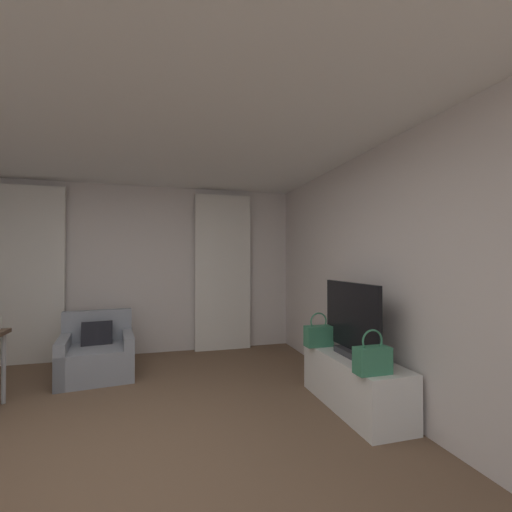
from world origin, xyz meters
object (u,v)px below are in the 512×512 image
object	(u,v)px
armchair	(97,355)
handbag_secondary	(372,359)
tv_console	(354,382)
tv_flatscreen	(351,321)
handbag_primary	(319,335)

from	to	relation	value
armchair	handbag_secondary	size ratio (longest dim) A/B	2.53
tv_console	tv_flatscreen	xyz separation A→B (m)	(-0.00, 0.04, 0.59)
tv_flatscreen	tv_console	bearing A→B (deg)	-90.00
armchair	tv_flatscreen	distance (m)	3.11
armchair	tv_console	bearing A→B (deg)	-32.67
tv_console	tv_flatscreen	size ratio (longest dim) A/B	1.39
tv_flatscreen	handbag_secondary	size ratio (longest dim) A/B	2.54
handbag_primary	handbag_secondary	xyz separation A→B (m)	(0.03, -0.94, 0.00)
tv_flatscreen	handbag_primary	distance (m)	0.48
tv_console	tv_flatscreen	world-z (taller)	tv_flatscreen
armchair	handbag_primary	xyz separation A→B (m)	(2.43, -1.22, 0.36)
armchair	handbag_secondary	bearing A→B (deg)	-41.29
armchair	handbag_primary	world-z (taller)	handbag_primary
handbag_primary	armchair	bearing A→B (deg)	153.35
tv_console	handbag_secondary	size ratio (longest dim) A/B	3.53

